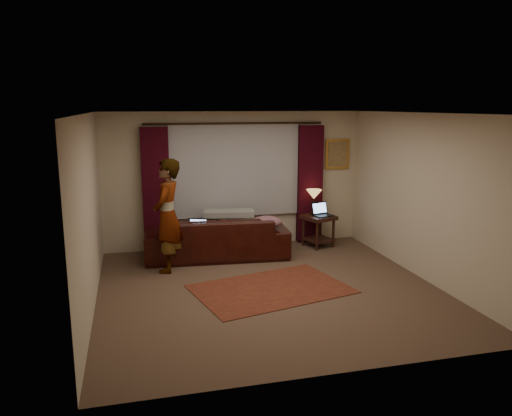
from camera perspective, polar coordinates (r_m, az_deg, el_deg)
The scene contains 20 objects.
floor at distance 7.60m, azimuth 1.50°, elevation -9.27°, with size 5.00×5.00×0.01m, color brown.
ceiling at distance 7.10m, azimuth 1.61°, elevation 10.77°, with size 5.00×5.00×0.02m, color silver.
wall_back at distance 9.64m, azimuth -2.47°, elevation 3.24°, with size 5.00×0.02×2.60m, color beige.
wall_front at distance 4.95m, azimuth 9.42°, elevation -5.06°, with size 5.00×0.02×2.60m, color beige.
wall_left at distance 7.00m, azimuth -18.56°, elevation -0.57°, with size 0.02×5.00×2.60m, color beige.
wall_right at distance 8.26m, azimuth 18.49°, elevation 1.23°, with size 0.02×5.00×2.60m, color beige.
sheer_curtain at distance 9.55m, azimuth -2.41°, elevation 4.37°, with size 2.50×0.05×1.80m, color #A6A6AD.
drape_left at distance 9.36m, azimuth -11.36°, elevation 2.02°, with size 0.50×0.14×2.30m, color black.
drape_right at distance 9.96m, azimuth 6.16°, elevation 2.76°, with size 0.50×0.14×2.30m, color black.
curtain_rod at distance 9.43m, azimuth -2.39°, elevation 9.65°, with size 0.04×0.04×3.40m, color black.
picture_frame at distance 10.18m, azimuth 9.26°, elevation 6.10°, with size 0.50×0.04×0.60m, color #C38C36.
sofa at distance 9.02m, azimuth -4.50°, elevation -2.47°, with size 2.55×1.10×1.03m, color black.
throw_blanket at distance 9.15m, azimuth -3.13°, elevation 1.07°, with size 0.91×0.37×0.11m, color gray.
clothing_pile at distance 8.98m, azimuth 1.19°, elevation -1.72°, with size 0.56×0.43×0.24m, color #845462.
laptop_sofa at distance 8.74m, azimuth -6.86°, elevation -2.18°, with size 0.33×0.36×0.24m, color black, non-canonical shape.
area_rug at distance 7.59m, azimuth 1.73°, elevation -9.23°, with size 2.23×1.49×0.01m, color #61291A.
end_table at distance 9.79m, azimuth 7.13°, elevation -2.63°, with size 0.54×0.54×0.62m, color black.
tiffany_lamp at distance 9.79m, azimuth 6.62°, elevation 0.69°, with size 0.30×0.30×0.49m, color olive, non-canonical shape.
laptop_table at distance 9.67m, azimuth 7.72°, elevation -0.17°, with size 0.35×0.38×0.26m, color black, non-canonical shape.
person at distance 8.30m, azimuth -10.07°, elevation -0.87°, with size 0.55×0.55×1.87m, color gray.
Camera 1 is at (-1.92, -6.84, 2.71)m, focal length 35.00 mm.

